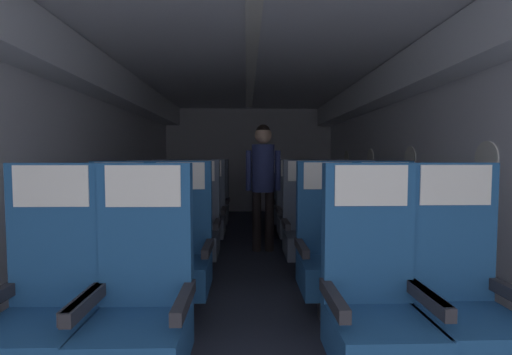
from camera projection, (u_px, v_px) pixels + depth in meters
The scene contains 23 objects.
ground at pixel (251, 263), 3.94m from camera, with size 3.81×7.89×0.02m, color #2D3342.
fuselage_shell at pixel (251, 118), 4.13m from camera, with size 3.69×7.54×2.27m.
seat_a_left_window at pixel (45, 307), 1.64m from camera, with size 0.48×0.46×1.14m.
seat_a_left_aisle at pixel (140, 307), 1.64m from camera, with size 0.48×0.46×1.14m.
seat_a_right_aisle at pixel (462, 302), 1.70m from camera, with size 0.48×0.46×1.14m.
seat_a_right_window at pixel (375, 304), 1.67m from camera, with size 0.48×0.46×1.14m.
seat_b_left_window at pixel (117, 254), 2.55m from camera, with size 0.48×0.46×1.14m.
seat_b_left_aisle at pixel (179, 253), 2.57m from camera, with size 0.48×0.46×1.14m.
seat_b_right_aisle at pixel (388, 252), 2.60m from camera, with size 0.48×0.46×1.14m.
seat_b_right_window at pixel (329, 253), 2.58m from camera, with size 0.48×0.46×1.14m.
seat_c_left_window at pixel (150, 229), 3.43m from camera, with size 0.48×0.46×1.14m.
seat_c_left_aisle at pixel (196, 228), 3.47m from camera, with size 0.48×0.46×1.14m.
seat_c_right_aisle at pixel (353, 228), 3.49m from camera, with size 0.48×0.46×1.14m.
seat_c_right_window at pixel (307, 228), 3.47m from camera, with size 0.48×0.46×1.14m.
seat_d_left_window at pixel (171, 214), 4.34m from camera, with size 0.48×0.46×1.14m.
seat_d_left_aisle at pixel (207, 214), 4.35m from camera, with size 0.48×0.46×1.14m.
seat_d_right_aisle at pixel (330, 213), 4.39m from camera, with size 0.48×0.46×1.14m.
seat_d_right_window at pixel (296, 213), 4.37m from camera, with size 0.48×0.46×1.14m.
seat_e_left_window at pixel (183, 204), 5.24m from camera, with size 0.48×0.46×1.14m.
seat_e_left_aisle at pixel (213, 204), 5.26m from camera, with size 0.48×0.46×1.14m.
seat_e_right_aisle at pixel (316, 204), 5.30m from camera, with size 0.48×0.46×1.14m.
seat_e_right_window at pixel (287, 204), 5.28m from camera, with size 0.48×0.46×1.14m.
flight_attendant at pixel (263, 174), 4.37m from camera, with size 0.43×0.28×1.57m.
Camera 1 is at (-0.05, -0.13, 1.17)m, focal length 24.79 mm.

